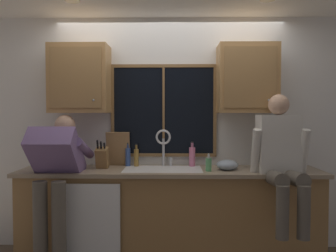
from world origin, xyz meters
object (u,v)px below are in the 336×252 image
object	(u,v)px
bottle_amber_small	(128,156)
bottle_green_glass	(192,156)
person_sitting_on_counter	(281,155)
bottle_tall_clear	(136,157)
knife_block	(102,158)
mixing_bowl	(227,165)
person_standing	(56,172)
soap_dispenser	(209,164)
cutting_board	(118,149)

from	to	relation	value
bottle_amber_small	bottle_green_glass	bearing A→B (deg)	-0.34
person_sitting_on_counter	bottle_tall_clear	xyz separation A→B (m)	(-1.43, 0.45, -0.08)
bottle_tall_clear	bottle_amber_small	xyz separation A→B (m)	(-0.09, 0.02, 0.01)
knife_block	mixing_bowl	size ratio (longest dim) A/B	1.46
knife_block	bottle_tall_clear	bearing A→B (deg)	22.80
person_standing	knife_block	world-z (taller)	person_standing
person_sitting_on_counter	knife_block	size ratio (longest dim) A/B	3.92
person_standing	mixing_bowl	xyz separation A→B (m)	(1.67, 0.24, 0.04)
bottle_green_glass	person_sitting_on_counter	bearing A→B (deg)	-29.60
knife_block	bottle_amber_small	distance (m)	0.30
mixing_bowl	bottle_green_glass	world-z (taller)	bottle_green_glass
bottle_tall_clear	soap_dispenser	bearing A→B (deg)	-21.69
person_sitting_on_counter	soap_dispenser	xyz separation A→B (m)	(-0.67, 0.15, -0.12)
mixing_bowl	bottle_tall_clear	world-z (taller)	bottle_tall_clear
mixing_bowl	bottle_amber_small	xyz separation A→B (m)	(-1.04, 0.24, 0.06)
person_standing	mixing_bowl	world-z (taller)	person_standing
bottle_green_glass	mixing_bowl	bearing A→B (deg)	-34.19
person_sitting_on_counter	mixing_bowl	world-z (taller)	person_sitting_on_counter
person_sitting_on_counter	soap_dispenser	size ratio (longest dim) A/B	7.02
person_standing	knife_block	xyz separation A→B (m)	(0.38, 0.32, 0.10)
soap_dispenser	mixing_bowl	bearing A→B (deg)	21.55
bottle_green_glass	bottle_tall_clear	xyz separation A→B (m)	(-0.61, -0.01, -0.01)
mixing_bowl	person_standing	bearing A→B (deg)	-171.89
mixing_bowl	bottle_tall_clear	distance (m)	0.98
person_standing	bottle_green_glass	bearing A→B (deg)	19.60
soap_dispenser	cutting_board	bearing A→B (deg)	161.02
soap_dispenser	person_standing	bearing A→B (deg)	-173.81
person_sitting_on_counter	knife_block	distance (m)	1.80
person_sitting_on_counter	cutting_board	bearing A→B (deg)	163.53
knife_block	soap_dispenser	bearing A→B (deg)	-8.09
cutting_board	bottle_tall_clear	world-z (taller)	cutting_board
person_sitting_on_counter	bottle_tall_clear	distance (m)	1.50
knife_block	cutting_board	xyz separation A→B (m)	(0.14, 0.17, 0.08)
knife_block	bottle_tall_clear	size ratio (longest dim) A/B	1.32
bottle_tall_clear	bottle_green_glass	bearing A→B (deg)	1.24
person_sitting_on_counter	mixing_bowl	bearing A→B (deg)	154.03
soap_dispenser	bottle_green_glass	xyz separation A→B (m)	(-0.15, 0.31, 0.04)
knife_block	cutting_board	distance (m)	0.24
person_sitting_on_counter	person_standing	bearing A→B (deg)	-179.80
knife_block	person_standing	bearing A→B (deg)	-140.17
bottle_green_glass	bottle_amber_small	size ratio (longest dim) A/B	1.05
bottle_amber_small	knife_block	bearing A→B (deg)	-147.06
knife_block	mixing_bowl	bearing A→B (deg)	-3.42
person_standing	bottle_green_glass	distance (m)	1.41
cutting_board	soap_dispenser	xyz separation A→B (m)	(0.96, -0.33, -0.12)
mixing_bowl	bottle_green_glass	xyz separation A→B (m)	(-0.34, 0.23, 0.06)
bottle_green_glass	bottle_tall_clear	bearing A→B (deg)	-178.76
person_sitting_on_counter	bottle_amber_small	bearing A→B (deg)	162.83
person_standing	bottle_amber_small	world-z (taller)	person_standing
person_standing	soap_dispenser	distance (m)	1.48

